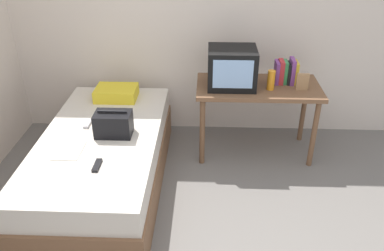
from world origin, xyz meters
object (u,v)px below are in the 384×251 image
bed (104,160)px  remote_dark (97,165)px  desk (258,94)px  water_bottle (271,80)px  book_row (286,72)px  picture_frame (302,82)px  magazine (69,150)px  tv (232,68)px  pillow (116,93)px  remote_silver (88,124)px  handbag (113,124)px

bed → remote_dark: bearing=-78.8°
desk → water_bottle: water_bottle is taller
book_row → remote_dark: bearing=-142.6°
picture_frame → magazine: size_ratio=0.55×
tv → pillow: tv is taller
bed → tv: size_ratio=4.55×
bed → picture_frame: size_ratio=12.56×
desk → water_bottle: (0.10, -0.09, 0.18)m
pillow → remote_silver: size_ratio=2.80×
desk → tv: size_ratio=2.64×
magazine → desk: bearing=29.8°
book_row → picture_frame: bearing=-53.8°
magazine → remote_silver: size_ratio=2.01×
tv → handbag: bearing=-148.5°
book_row → picture_frame: 0.21m
desk → book_row: (0.26, 0.08, 0.20)m
picture_frame → tv: bearing=173.7°
picture_frame → bed: bearing=-163.0°
remote_silver → pillow: bearing=75.6°
book_row → handbag: size_ratio=0.79×
bed → water_bottle: 1.66m
remote_silver → magazine: bearing=-94.9°
picture_frame → pillow: size_ratio=0.39×
desk → tv: bearing=-175.1°
desk → remote_silver: (-1.52, -0.47, -0.10)m
tv → remote_dark: size_ratio=2.82×
magazine → book_row: bearing=28.0°
book_row → remote_silver: size_ratio=1.64×
remote_silver → bed: bearing=-46.7°
pillow → remote_dark: pillow is taller
bed → desk: bearing=24.6°
water_bottle → picture_frame: water_bottle is taller
magazine → tv: bearing=33.9°
handbag → remote_silver: bearing=149.9°
tv → handbag: (-0.99, -0.61, -0.28)m
pillow → handbag: handbag is taller
pillow → desk: bearing=-3.3°
remote_dark → remote_silver: (-0.24, 0.63, 0.00)m
picture_frame → desk: bearing=166.4°
water_bottle → picture_frame: bearing=-0.6°
desk → remote_silver: size_ratio=8.06×
bed → handbag: size_ratio=6.67×
desk → water_bottle: 0.23m
desk → pillow: size_ratio=2.88×
handbag → magazine: size_ratio=1.03×
tv → pillow: bearing=174.8°
water_bottle → handbag: water_bottle is taller
desk → remote_silver: bearing=-162.7°
pillow → remote_dark: (0.10, -1.18, -0.05)m
book_row → remote_dark: size_ratio=1.52×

